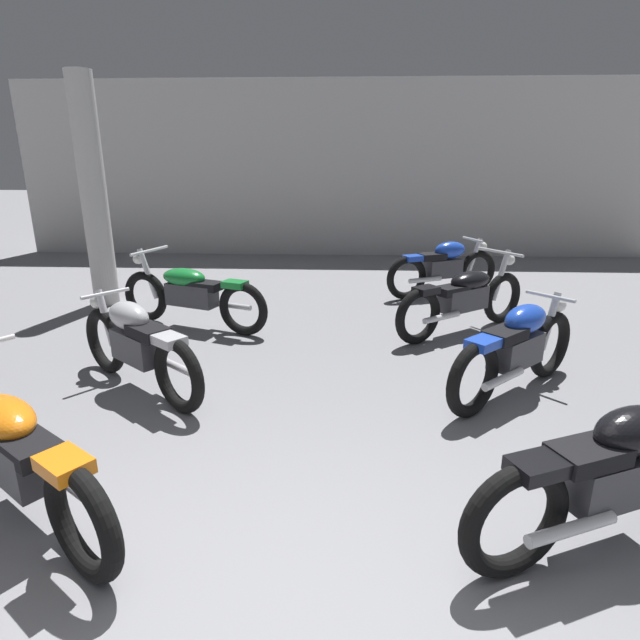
{
  "coord_description": "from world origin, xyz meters",
  "views": [
    {
      "loc": [
        0.24,
        -1.67,
        2.14
      ],
      "look_at": [
        0.0,
        3.28,
        0.55
      ],
      "focal_mm": 29.23,
      "sensor_mm": 36.0,
      "label": 1
    }
  ],
  "objects_px": {
    "motorcycle_right_row_1": "(517,348)",
    "motorcycle_right_row_2": "(464,297)",
    "motorcycle_left_row_2": "(191,293)",
    "motorcycle_right_row_0": "(615,474)",
    "motorcycle_right_row_3": "(444,267)",
    "support_pillar": "(94,194)",
    "motorcycle_left_row_1": "(137,344)",
    "motorcycle_left_row_0": "(14,452)"
  },
  "relations": [
    {
      "from": "motorcycle_left_row_0",
      "to": "motorcycle_right_row_1",
      "type": "bearing_deg",
      "value": 28.13
    },
    {
      "from": "motorcycle_right_row_2",
      "to": "motorcycle_left_row_0",
      "type": "bearing_deg",
      "value": -133.25
    },
    {
      "from": "support_pillar",
      "to": "motorcycle_left_row_1",
      "type": "height_order",
      "value": "support_pillar"
    },
    {
      "from": "motorcycle_left_row_0",
      "to": "motorcycle_right_row_3",
      "type": "height_order",
      "value": "motorcycle_left_row_0"
    },
    {
      "from": "motorcycle_left_row_2",
      "to": "motorcycle_right_row_1",
      "type": "height_order",
      "value": "motorcycle_left_row_2"
    },
    {
      "from": "motorcycle_right_row_1",
      "to": "motorcycle_right_row_2",
      "type": "xyz_separation_m",
      "value": [
        -0.1,
        1.76,
        -0.01
      ]
    },
    {
      "from": "motorcycle_right_row_1",
      "to": "motorcycle_right_row_3",
      "type": "xyz_separation_m",
      "value": [
        -0.03,
        3.54,
        0.0
      ]
    },
    {
      "from": "support_pillar",
      "to": "motorcycle_left_row_0",
      "type": "height_order",
      "value": "support_pillar"
    },
    {
      "from": "motorcycle_left_row_1",
      "to": "motorcycle_left_row_0",
      "type": "bearing_deg",
      "value": -91.24
    },
    {
      "from": "motorcycle_right_row_3",
      "to": "motorcycle_left_row_2",
      "type": "bearing_deg",
      "value": -153.31
    },
    {
      "from": "motorcycle_left_row_1",
      "to": "motorcycle_right_row_0",
      "type": "relative_size",
      "value": 0.86
    },
    {
      "from": "motorcycle_left_row_0",
      "to": "motorcycle_left_row_2",
      "type": "height_order",
      "value": "same"
    },
    {
      "from": "motorcycle_right_row_1",
      "to": "motorcycle_right_row_0",
      "type": "bearing_deg",
      "value": -92.16
    },
    {
      "from": "support_pillar",
      "to": "motorcycle_left_row_0",
      "type": "relative_size",
      "value": 1.75
    },
    {
      "from": "motorcycle_left_row_1",
      "to": "motorcycle_left_row_2",
      "type": "xyz_separation_m",
      "value": [
        -0.03,
        1.86,
        -0.01
      ]
    },
    {
      "from": "support_pillar",
      "to": "motorcycle_left_row_2",
      "type": "height_order",
      "value": "support_pillar"
    },
    {
      "from": "motorcycle_left_row_0",
      "to": "motorcycle_right_row_3",
      "type": "xyz_separation_m",
      "value": [
        3.5,
        5.43,
        0.01
      ]
    },
    {
      "from": "motorcycle_left_row_0",
      "to": "motorcycle_right_row_0",
      "type": "distance_m",
      "value": 3.46
    },
    {
      "from": "motorcycle_right_row_3",
      "to": "motorcycle_left_row_0",
      "type": "bearing_deg",
      "value": -122.8
    },
    {
      "from": "motorcycle_right_row_2",
      "to": "motorcycle_left_row_1",
      "type": "bearing_deg",
      "value": -151.66
    },
    {
      "from": "motorcycle_left_row_2",
      "to": "motorcycle_right_row_3",
      "type": "height_order",
      "value": "motorcycle_left_row_2"
    },
    {
      "from": "support_pillar",
      "to": "motorcycle_left_row_2",
      "type": "bearing_deg",
      "value": -33.38
    },
    {
      "from": "support_pillar",
      "to": "motorcycle_right_row_2",
      "type": "relative_size",
      "value": 1.76
    },
    {
      "from": "motorcycle_right_row_0",
      "to": "motorcycle_right_row_2",
      "type": "bearing_deg",
      "value": 90.35
    },
    {
      "from": "motorcycle_left_row_2",
      "to": "motorcycle_right_row_2",
      "type": "distance_m",
      "value": 3.42
    },
    {
      "from": "motorcycle_left_row_2",
      "to": "motorcycle_right_row_2",
      "type": "relative_size",
      "value": 1.14
    },
    {
      "from": "motorcycle_left_row_2",
      "to": "motorcycle_right_row_0",
      "type": "xyz_separation_m",
      "value": [
        3.44,
        -3.75,
        0.01
      ]
    },
    {
      "from": "motorcycle_left_row_0",
      "to": "motorcycle_right_row_0",
      "type": "bearing_deg",
      "value": -1.24
    },
    {
      "from": "motorcycle_left_row_2",
      "to": "motorcycle_right_row_3",
      "type": "bearing_deg",
      "value": 26.69
    },
    {
      "from": "motorcycle_left_row_1",
      "to": "motorcycle_left_row_2",
      "type": "relative_size",
      "value": 0.77
    },
    {
      "from": "support_pillar",
      "to": "motorcycle_right_row_1",
      "type": "bearing_deg",
      "value": -29.05
    },
    {
      "from": "support_pillar",
      "to": "motorcycle_left_row_1",
      "type": "xyz_separation_m",
      "value": [
        1.63,
        -2.91,
        -1.14
      ]
    },
    {
      "from": "motorcycle_left_row_1",
      "to": "motorcycle_right_row_1",
      "type": "distance_m",
      "value": 3.49
    },
    {
      "from": "motorcycle_right_row_1",
      "to": "motorcycle_right_row_3",
      "type": "distance_m",
      "value": 3.54
    },
    {
      "from": "support_pillar",
      "to": "motorcycle_right_row_3",
      "type": "xyz_separation_m",
      "value": [
        5.09,
        0.7,
        -1.14
      ]
    },
    {
      "from": "motorcycle_right_row_1",
      "to": "motorcycle_right_row_2",
      "type": "relative_size",
      "value": 0.84
    },
    {
      "from": "support_pillar",
      "to": "motorcycle_right_row_3",
      "type": "height_order",
      "value": "support_pillar"
    },
    {
      "from": "motorcycle_right_row_0",
      "to": "motorcycle_right_row_3",
      "type": "xyz_separation_m",
      "value": [
        0.04,
        5.5,
        0.0
      ]
    },
    {
      "from": "motorcycle_right_row_1",
      "to": "motorcycle_left_row_2",
      "type": "bearing_deg",
      "value": 153.06
    },
    {
      "from": "motorcycle_left_row_0",
      "to": "motorcycle_right_row_0",
      "type": "relative_size",
      "value": 0.99
    },
    {
      "from": "motorcycle_left_row_1",
      "to": "motorcycle_right_row_1",
      "type": "bearing_deg",
      "value": 1.12
    },
    {
      "from": "motorcycle_left_row_1",
      "to": "motorcycle_right_row_2",
      "type": "height_order",
      "value": "motorcycle_right_row_2"
    }
  ]
}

